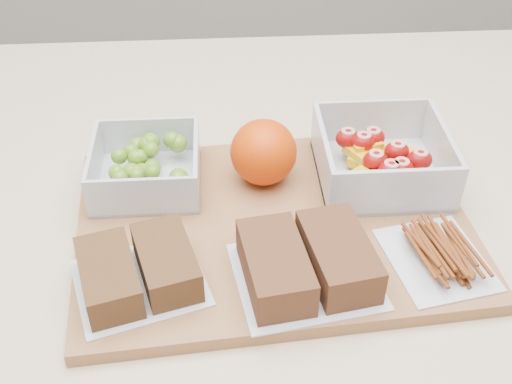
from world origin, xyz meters
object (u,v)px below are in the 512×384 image
cutting_board (273,226)px  grape_container (148,167)px  pretzel_bag (438,251)px  fruit_container (381,160)px  sandwich_bag_left (138,270)px  orange (263,152)px  sandwich_bag_center (307,262)px

cutting_board → grape_container: 0.16m
pretzel_bag → fruit_container: bearing=101.4°
cutting_board → fruit_container: (0.13, 0.07, 0.03)m
cutting_board → sandwich_bag_left: sandwich_bag_left is taller
fruit_container → cutting_board: bearing=-151.9°
orange → sandwich_bag_left: orange is taller
cutting_board → fruit_container: bearing=23.7°
grape_container → sandwich_bag_left: bearing=-89.7°
sandwich_bag_center → pretzel_bag: bearing=6.1°
grape_container → pretzel_bag: size_ratio=0.94×
grape_container → pretzel_bag: grape_container is taller
sandwich_bag_left → orange: bearing=50.0°
cutting_board → orange: 0.09m
cutting_board → sandwich_bag_left: (-0.14, -0.08, 0.03)m
sandwich_bag_left → cutting_board: bearing=31.1°
sandwich_bag_center → pretzel_bag: sandwich_bag_center is taller
fruit_container → orange: orange is taller
grape_container → orange: size_ratio=1.58×
sandwich_bag_center → fruit_container: bearing=55.6°
cutting_board → grape_container: size_ratio=3.48×
orange → sandwich_bag_center: 0.16m
fruit_container → orange: bearing=178.3°
pretzel_bag → sandwich_bag_center: bearing=-173.9°
grape_container → fruit_container: size_ratio=0.84×
fruit_container → orange: size_ratio=1.89×
grape_container → orange: orange is taller
grape_container → sandwich_bag_left: grape_container is taller
grape_container → sandwich_bag_center: 0.23m
cutting_board → fruit_container: fruit_container is taller
orange → pretzel_bag: (0.16, -0.14, -0.03)m
cutting_board → grape_container: grape_container is taller
fruit_container → pretzel_bag: (0.03, -0.14, -0.01)m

